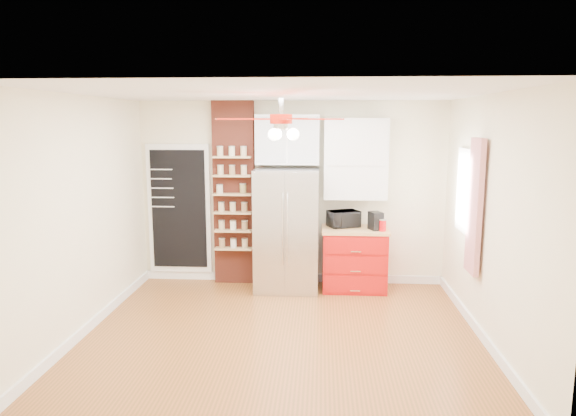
# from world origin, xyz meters

# --- Properties ---
(floor) EXTENTS (4.50, 4.50, 0.00)m
(floor) POSITION_xyz_m (0.00, 0.00, 0.00)
(floor) COLOR #965126
(floor) RESTS_ON ground
(ceiling) EXTENTS (4.50, 4.50, 0.00)m
(ceiling) POSITION_xyz_m (0.00, 0.00, 2.70)
(ceiling) COLOR white
(ceiling) RESTS_ON wall_back
(wall_back) EXTENTS (4.50, 0.02, 2.70)m
(wall_back) POSITION_xyz_m (0.00, 2.00, 1.35)
(wall_back) COLOR beige
(wall_back) RESTS_ON floor
(wall_front) EXTENTS (4.50, 0.02, 2.70)m
(wall_front) POSITION_xyz_m (0.00, -2.00, 1.35)
(wall_front) COLOR beige
(wall_front) RESTS_ON floor
(wall_left) EXTENTS (0.02, 4.00, 2.70)m
(wall_left) POSITION_xyz_m (-2.25, 0.00, 1.35)
(wall_left) COLOR beige
(wall_left) RESTS_ON floor
(wall_right) EXTENTS (0.02, 4.00, 2.70)m
(wall_right) POSITION_xyz_m (2.25, 0.00, 1.35)
(wall_right) COLOR beige
(wall_right) RESTS_ON floor
(chalkboard) EXTENTS (0.95, 0.05, 1.95)m
(chalkboard) POSITION_xyz_m (-1.70, 1.96, 1.10)
(chalkboard) COLOR white
(chalkboard) RESTS_ON wall_back
(brick_pillar) EXTENTS (0.60, 0.16, 2.70)m
(brick_pillar) POSITION_xyz_m (-0.85, 1.92, 1.35)
(brick_pillar) COLOR maroon
(brick_pillar) RESTS_ON floor
(fridge) EXTENTS (0.90, 0.70, 1.75)m
(fridge) POSITION_xyz_m (-0.05, 1.63, 0.88)
(fridge) COLOR #B7B7BC
(fridge) RESTS_ON floor
(upper_glass_cabinet) EXTENTS (0.90, 0.35, 0.70)m
(upper_glass_cabinet) POSITION_xyz_m (-0.05, 1.82, 2.15)
(upper_glass_cabinet) COLOR white
(upper_glass_cabinet) RESTS_ON wall_back
(red_cabinet) EXTENTS (0.94, 0.64, 0.90)m
(red_cabinet) POSITION_xyz_m (0.92, 1.68, 0.45)
(red_cabinet) COLOR #B30F0E
(red_cabinet) RESTS_ON floor
(upper_shelf_unit) EXTENTS (0.90, 0.30, 1.15)m
(upper_shelf_unit) POSITION_xyz_m (0.92, 1.85, 1.88)
(upper_shelf_unit) COLOR white
(upper_shelf_unit) RESTS_ON wall_back
(window) EXTENTS (0.04, 0.75, 1.05)m
(window) POSITION_xyz_m (2.23, 0.90, 1.55)
(window) COLOR white
(window) RESTS_ON wall_right
(curtain) EXTENTS (0.06, 0.40, 1.55)m
(curtain) POSITION_xyz_m (2.18, 0.35, 1.45)
(curtain) COLOR red
(curtain) RESTS_ON wall_right
(ceiling_fan) EXTENTS (1.40, 1.40, 0.44)m
(ceiling_fan) POSITION_xyz_m (0.00, 0.00, 2.42)
(ceiling_fan) COLOR silver
(ceiling_fan) RESTS_ON ceiling
(toaster_oven) EXTENTS (0.51, 0.43, 0.24)m
(toaster_oven) POSITION_xyz_m (0.76, 1.77, 1.02)
(toaster_oven) COLOR black
(toaster_oven) RESTS_ON red_cabinet
(coffee_maker) EXTENTS (0.21, 0.25, 0.25)m
(coffee_maker) POSITION_xyz_m (1.20, 1.60, 1.03)
(coffee_maker) COLOR black
(coffee_maker) RESTS_ON red_cabinet
(canister_left) EXTENTS (0.12, 0.12, 0.15)m
(canister_left) POSITION_xyz_m (1.29, 1.52, 0.98)
(canister_left) COLOR red
(canister_left) RESTS_ON red_cabinet
(canister_right) EXTENTS (0.12, 0.12, 0.15)m
(canister_right) POSITION_xyz_m (1.29, 1.73, 0.98)
(canister_right) COLOR red
(canister_right) RESTS_ON red_cabinet
(pantry_jar_oats) EXTENTS (0.12, 0.12, 0.12)m
(pantry_jar_oats) POSITION_xyz_m (-1.03, 1.75, 1.43)
(pantry_jar_oats) COLOR #C2B294
(pantry_jar_oats) RESTS_ON brick_pillar
(pantry_jar_beans) EXTENTS (0.12, 0.12, 0.13)m
(pantry_jar_beans) POSITION_xyz_m (-0.70, 1.81, 1.44)
(pantry_jar_beans) COLOR olive
(pantry_jar_beans) RESTS_ON brick_pillar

